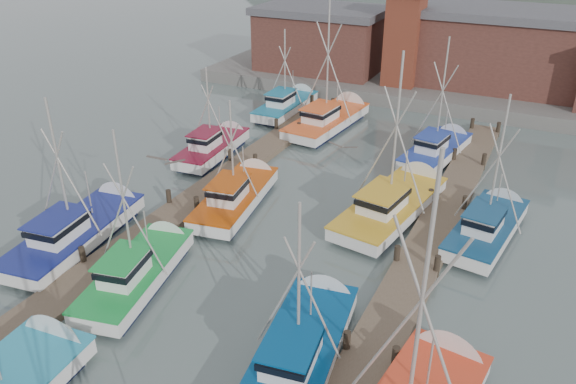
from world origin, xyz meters
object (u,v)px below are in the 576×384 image
at_px(lookout_tower, 404,37).
at_px(boat_8, 239,194).
at_px(boat_12, 330,119).
at_px(boat_4, 141,269).

height_order(lookout_tower, boat_8, lookout_tower).
bearing_deg(boat_12, lookout_tower, 81.15).
height_order(boat_4, boat_8, boat_4).
distance_m(boat_8, boat_12, 15.05).
distance_m(lookout_tower, boat_12, 12.07).
bearing_deg(boat_4, boat_12, 78.35).
distance_m(boat_4, boat_12, 23.86).
relative_size(lookout_tower, boat_8, 0.95).
xyz_separation_m(boat_4, boat_12, (-0.00, 23.86, 0.01)).
relative_size(lookout_tower, boat_4, 0.98).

